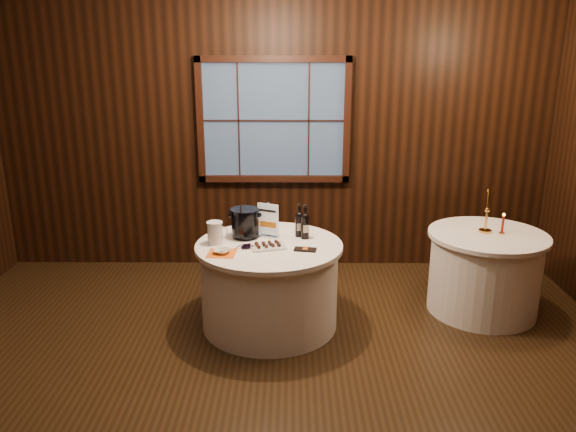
{
  "coord_description": "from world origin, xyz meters",
  "views": [
    {
      "loc": [
        0.2,
        -3.58,
        2.41
      ],
      "look_at": [
        0.17,
        0.9,
        1.05
      ],
      "focal_mm": 35.0,
      "sensor_mm": 36.0,
      "label": 1
    }
  ],
  "objects_px": {
    "port_bottle_right": "(305,224)",
    "red_candle": "(503,226)",
    "chocolate_plate": "(268,246)",
    "grape_bunch": "(247,247)",
    "port_bottle_left": "(299,222)",
    "main_table": "(269,284)",
    "side_table": "(484,272)",
    "chocolate_box": "(305,249)",
    "ice_bucket": "(245,223)",
    "sign_stand": "(269,225)",
    "brass_candlestick": "(487,216)",
    "glass_pitcher": "(215,233)",
    "cracker_bowl": "(222,251)"
  },
  "relations": [
    {
      "from": "brass_candlestick",
      "to": "ice_bucket",
      "type": "bearing_deg",
      "value": -175.54
    },
    {
      "from": "cracker_bowl",
      "to": "red_candle",
      "type": "relative_size",
      "value": 0.69
    },
    {
      "from": "port_bottle_right",
      "to": "red_candle",
      "type": "relative_size",
      "value": 1.58
    },
    {
      "from": "glass_pitcher",
      "to": "cracker_bowl",
      "type": "bearing_deg",
      "value": -86.88
    },
    {
      "from": "port_bottle_left",
      "to": "brass_candlestick",
      "type": "relative_size",
      "value": 0.72
    },
    {
      "from": "chocolate_box",
      "to": "sign_stand",
      "type": "bearing_deg",
      "value": 143.48
    },
    {
      "from": "port_bottle_right",
      "to": "glass_pitcher",
      "type": "xyz_separation_m",
      "value": [
        -0.78,
        -0.15,
        -0.03
      ]
    },
    {
      "from": "side_table",
      "to": "red_candle",
      "type": "relative_size",
      "value": 5.54
    },
    {
      "from": "grape_bunch",
      "to": "cracker_bowl",
      "type": "relative_size",
      "value": 1.25
    },
    {
      "from": "chocolate_box",
      "to": "red_candle",
      "type": "relative_size",
      "value": 0.94
    },
    {
      "from": "sign_stand",
      "to": "ice_bucket",
      "type": "relative_size",
      "value": 1.22
    },
    {
      "from": "chocolate_plate",
      "to": "ice_bucket",
      "type": "bearing_deg",
      "value": 128.92
    },
    {
      "from": "ice_bucket",
      "to": "sign_stand",
      "type": "bearing_deg",
      "value": 2.9
    },
    {
      "from": "side_table",
      "to": "sign_stand",
      "type": "xyz_separation_m",
      "value": [
        -2.01,
        -0.12,
        0.49
      ]
    },
    {
      "from": "main_table",
      "to": "chocolate_plate",
      "type": "xyz_separation_m",
      "value": [
        -0.01,
        -0.09,
        0.4
      ]
    },
    {
      "from": "port_bottle_right",
      "to": "glass_pitcher",
      "type": "relative_size",
      "value": 1.55
    },
    {
      "from": "port_bottle_right",
      "to": "chocolate_plate",
      "type": "bearing_deg",
      "value": -157.53
    },
    {
      "from": "grape_bunch",
      "to": "brass_candlestick",
      "type": "distance_m",
      "value": 2.21
    },
    {
      "from": "ice_bucket",
      "to": "chocolate_plate",
      "type": "xyz_separation_m",
      "value": [
        0.21,
        -0.26,
        -0.12
      ]
    },
    {
      "from": "main_table",
      "to": "port_bottle_right",
      "type": "xyz_separation_m",
      "value": [
        0.31,
        0.15,
        0.52
      ]
    },
    {
      "from": "chocolate_plate",
      "to": "grape_bunch",
      "type": "distance_m",
      "value": 0.18
    },
    {
      "from": "sign_stand",
      "to": "side_table",
      "type": "bearing_deg",
      "value": 27.16
    },
    {
      "from": "side_table",
      "to": "sign_stand",
      "type": "bearing_deg",
      "value": -176.5
    },
    {
      "from": "grape_bunch",
      "to": "port_bottle_left",
      "type": "bearing_deg",
      "value": 36.65
    },
    {
      "from": "brass_candlestick",
      "to": "port_bottle_right",
      "type": "bearing_deg",
      "value": -173.52
    },
    {
      "from": "chocolate_plate",
      "to": "grape_bunch",
      "type": "bearing_deg",
      "value": -171.08
    },
    {
      "from": "red_candle",
      "to": "chocolate_box",
      "type": "bearing_deg",
      "value": -166.21
    },
    {
      "from": "port_bottle_right",
      "to": "brass_candlestick",
      "type": "relative_size",
      "value": 0.74
    },
    {
      "from": "main_table",
      "to": "grape_bunch",
      "type": "relative_size",
      "value": 7.55
    },
    {
      "from": "port_bottle_left",
      "to": "chocolate_plate",
      "type": "relative_size",
      "value": 0.9
    },
    {
      "from": "sign_stand",
      "to": "chocolate_plate",
      "type": "bearing_deg",
      "value": -65.97
    },
    {
      "from": "sign_stand",
      "to": "cracker_bowl",
      "type": "xyz_separation_m",
      "value": [
        -0.37,
        -0.42,
        -0.09
      ]
    },
    {
      "from": "chocolate_box",
      "to": "ice_bucket",
      "type": "bearing_deg",
      "value": 158.32
    },
    {
      "from": "ice_bucket",
      "to": "brass_candlestick",
      "type": "distance_m",
      "value": 2.2
    },
    {
      "from": "port_bottle_left",
      "to": "brass_candlestick",
      "type": "bearing_deg",
      "value": -5.25
    },
    {
      "from": "grape_bunch",
      "to": "cracker_bowl",
      "type": "height_order",
      "value": "grape_bunch"
    },
    {
      "from": "side_table",
      "to": "glass_pitcher",
      "type": "relative_size",
      "value": 5.44
    },
    {
      "from": "port_bottle_right",
      "to": "side_table",
      "type": "bearing_deg",
      "value": -9.55
    },
    {
      "from": "chocolate_box",
      "to": "red_candle",
      "type": "xyz_separation_m",
      "value": [
        1.8,
        0.44,
        0.07
      ]
    },
    {
      "from": "sign_stand",
      "to": "glass_pitcher",
      "type": "distance_m",
      "value": 0.49
    },
    {
      "from": "main_table",
      "to": "side_table",
      "type": "height_order",
      "value": "same"
    },
    {
      "from": "glass_pitcher",
      "to": "cracker_bowl",
      "type": "height_order",
      "value": "glass_pitcher"
    },
    {
      "from": "chocolate_box",
      "to": "brass_candlestick",
      "type": "height_order",
      "value": "brass_candlestick"
    },
    {
      "from": "port_bottle_right",
      "to": "chocolate_plate",
      "type": "distance_m",
      "value": 0.42
    },
    {
      "from": "chocolate_box",
      "to": "grape_bunch",
      "type": "height_order",
      "value": "grape_bunch"
    },
    {
      "from": "side_table",
      "to": "port_bottle_left",
      "type": "distance_m",
      "value": 1.81
    },
    {
      "from": "main_table",
      "to": "chocolate_box",
      "type": "xyz_separation_m",
      "value": [
        0.31,
        -0.16,
        0.39
      ]
    },
    {
      "from": "sign_stand",
      "to": "brass_candlestick",
      "type": "relative_size",
      "value": 0.78
    },
    {
      "from": "side_table",
      "to": "grape_bunch",
      "type": "distance_m",
      "value": 2.26
    },
    {
      "from": "sign_stand",
      "to": "grape_bunch",
      "type": "xyz_separation_m",
      "value": [
        -0.17,
        -0.3,
        -0.09
      ]
    }
  ]
}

